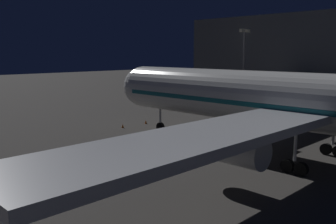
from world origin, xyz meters
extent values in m
plane|color=#383533|center=(0.00, 0.00, 0.00)|extent=(320.00, 320.00, 0.00)
cylinder|color=silver|center=(0.00, 9.87, 5.93)|extent=(5.61, 49.70, 5.61)
sphere|color=silver|center=(0.00, -14.99, 5.93)|extent=(5.50, 5.50, 5.50)
cube|color=#146670|center=(0.00, 9.87, 5.51)|extent=(5.67, 47.72, 0.50)
cube|color=black|center=(0.00, -13.30, 6.91)|extent=(3.09, 1.40, 0.90)
cube|color=#B7BABF|center=(0.00, 9.02, 4.95)|extent=(59.59, 6.52, 0.70)
cylinder|color=black|center=(-10.79, 5.23, 3.19)|extent=(2.15, 0.15, 2.15)
cylinder|color=#B7BABF|center=(10.79, 8.02, 3.19)|extent=(2.53, 5.57, 2.53)
cylinder|color=black|center=(10.79, 5.23, 3.19)|extent=(2.15, 0.15, 2.15)
cylinder|color=#B7BABF|center=(0.00, -11.49, 2.46)|extent=(0.28, 0.28, 2.53)
cylinder|color=black|center=(0.00, -11.49, 0.60)|extent=(0.45, 1.20, 1.20)
cylinder|color=#B7BABF|center=(-4.20, 10.02, 2.46)|extent=(0.28, 0.28, 2.53)
cylinder|color=black|center=(-4.20, 9.37, 0.60)|extent=(0.45, 1.20, 1.20)
cylinder|color=#B7BABF|center=(4.20, 10.02, 2.46)|extent=(0.28, 0.28, 2.53)
cylinder|color=black|center=(4.20, 9.37, 0.60)|extent=(0.45, 1.20, 1.20)
cylinder|color=black|center=(4.20, 10.67, 0.60)|extent=(0.45, 1.20, 1.20)
cube|color=#9E9E99|center=(-15.41, -4.83, 5.93)|extent=(22.62, 2.60, 2.50)
cube|color=#9E9E99|center=(-4.10, -4.83, 5.93)|extent=(3.20, 3.40, 3.00)
cube|color=black|center=(-2.70, -4.83, 5.93)|extent=(0.70, 3.20, 2.70)
cylinder|color=#B7BABF|center=(-5.10, -4.83, 2.34)|extent=(0.56, 0.56, 4.68)
cylinder|color=black|center=(-5.70, -4.83, 0.30)|extent=(0.25, 0.60, 0.60)
cylinder|color=black|center=(-4.50, -4.83, 0.30)|extent=(0.25, 0.60, 0.60)
cylinder|color=#59595E|center=(-25.50, -15.35, 7.21)|extent=(0.40, 0.40, 14.41)
cube|color=#F9EFC6|center=(-26.40, -15.35, 14.66)|extent=(1.10, 0.50, 0.60)
cube|color=#F9EFC6|center=(-24.60, -15.35, 14.66)|extent=(1.10, 0.50, 0.60)
cone|color=orange|center=(-2.20, -16.99, 0.28)|extent=(0.36, 0.36, 0.55)
cone|color=orange|center=(2.20, -16.99, 0.28)|extent=(0.36, 0.36, 0.55)
camera|label=1|loc=(34.31, 24.52, 10.59)|focal=39.69mm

